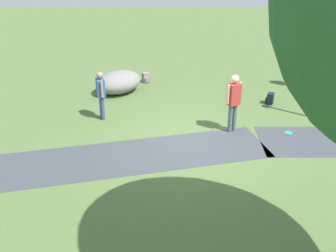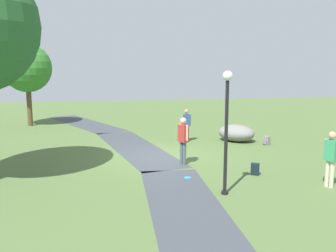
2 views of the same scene
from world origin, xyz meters
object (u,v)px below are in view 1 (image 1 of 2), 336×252
passerby_on_path (234,99)px  handbag_on_grass (292,77)px  man_near_boulder (101,92)px  woman_with_handbag (302,62)px  spare_backpack_on_lawn (270,99)px  backpack_by_boulder (146,78)px  frisbee_on_grass (288,133)px  lawn_boulder (119,82)px

passerby_on_path → handbag_on_grass: 5.80m
passerby_on_path → man_near_boulder: bearing=-14.2°
woman_with_handbag → spare_backpack_on_lawn: (1.60, 1.74, -0.82)m
backpack_by_boulder → woman_with_handbag: bearing=173.3°
woman_with_handbag → frisbee_on_grass: size_ratio=7.19×
woman_with_handbag → passerby_on_path: passerby_on_path is taller
woman_with_handbag → handbag_on_grass: (0.06, -0.81, -0.87)m
handbag_on_grass → backpack_by_boulder: size_ratio=0.83×
passerby_on_path → frisbee_on_grass: passerby_on_path is taller
woman_with_handbag → handbag_on_grass: size_ratio=5.27×
man_near_boulder → handbag_on_grass: 8.22m
man_near_boulder → backpack_by_boulder: 3.88m
man_near_boulder → woman_with_handbag: bearing=-158.8°
man_near_boulder → passerby_on_path: passerby_on_path is taller
woman_with_handbag → frisbee_on_grass: (1.62, 4.09, -1.00)m
man_near_boulder → passerby_on_path: size_ratio=0.89×
passerby_on_path → spare_backpack_on_lawn: 2.89m
woman_with_handbag → passerby_on_path: size_ratio=0.97×
lawn_boulder → spare_backpack_on_lawn: (-5.43, 1.31, -0.22)m
lawn_boulder → woman_with_handbag: (-7.04, -0.43, 0.61)m
backpack_by_boulder → spare_backpack_on_lawn: size_ratio=1.00×
passerby_on_path → spare_backpack_on_lawn: size_ratio=4.47×
lawn_boulder → frisbee_on_grass: (-5.41, 3.66, -0.40)m
man_near_boulder → frisbee_on_grass: 5.94m
lawn_boulder → man_near_boulder: (0.33, 2.44, 0.50)m
lawn_boulder → passerby_on_path: (-3.71, 3.46, 0.64)m
backpack_by_boulder → frisbee_on_grass: size_ratio=1.65×
backpack_by_boulder → spare_backpack_on_lawn: 5.06m
man_near_boulder → spare_backpack_on_lawn: (-5.77, -1.13, -0.72)m
handbag_on_grass → frisbee_on_grass: 5.15m
man_near_boulder → passerby_on_path: bearing=165.8°
lawn_boulder → spare_backpack_on_lawn: bearing=166.5°
spare_backpack_on_lawn → handbag_on_grass: bearing=-121.2°
woman_with_handbag → spare_backpack_on_lawn: bearing=47.3°
passerby_on_path → backpack_by_boulder: (2.71, -4.59, -0.85)m
man_near_boulder → backpack_by_boulder: man_near_boulder is taller
handbag_on_grass → woman_with_handbag: bearing=94.0°
woman_with_handbag → spare_backpack_on_lawn: woman_with_handbag is taller
man_near_boulder → frisbee_on_grass: bearing=167.9°
lawn_boulder → backpack_by_boulder: size_ratio=5.64×
backpack_by_boulder → spare_backpack_on_lawn: (-4.43, 2.44, 0.00)m
man_near_boulder → frisbee_on_grass: size_ratio=6.56×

